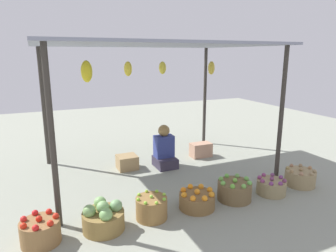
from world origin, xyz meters
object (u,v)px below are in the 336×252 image
wooden_crate_near_vendor (201,150)px  basket_cabbages (103,218)px  basket_purple_onions (271,186)px  basket_limes (152,208)px  basket_green_apples (234,190)px  basket_potatoes (300,177)px  vendor_person (164,151)px  basket_oranges (197,200)px  wooden_crate_stacked_rear (127,162)px  basket_red_tomatoes (40,231)px

wooden_crate_near_vendor → basket_cabbages: bearing=-142.2°
basket_cabbages → basket_purple_onions: (2.48, -0.05, -0.04)m
basket_cabbages → basket_limes: size_ratio=1.24×
basket_green_apples → basket_potatoes: 1.25m
vendor_person → basket_purple_onions: vendor_person is taller
vendor_person → basket_purple_onions: 1.96m
basket_oranges → basket_potatoes: (1.85, -0.01, 0.01)m
basket_green_apples → basket_purple_onions: size_ratio=1.13×
basket_oranges → wooden_crate_near_vendor: (1.11, 1.83, 0.03)m
basket_cabbages → basket_potatoes: bearing=0.0°
basket_cabbages → basket_purple_onions: basket_cabbages is taller
basket_cabbages → basket_potatoes: 3.11m
wooden_crate_near_vendor → wooden_crate_stacked_rear: bearing=-178.1°
basket_green_apples → basket_purple_onions: bearing=-6.1°
basket_purple_onions → wooden_crate_near_vendor: bearing=93.4°
basket_purple_onions → basket_red_tomatoes: bearing=178.7°
basket_oranges → basket_purple_onions: bearing=-3.0°
basket_green_apples → basket_potatoes: size_ratio=1.04×
vendor_person → wooden_crate_near_vendor: (0.89, 0.21, -0.16)m
wooden_crate_stacked_rear → basket_oranges: bearing=-75.9°
basket_potatoes → vendor_person: bearing=135.2°
basket_limes → wooden_crate_stacked_rear: bearing=83.4°
basket_limes → basket_oranges: (0.65, -0.00, -0.03)m
basket_red_tomatoes → basket_green_apples: basket_red_tomatoes is taller
basket_purple_onions → basket_potatoes: size_ratio=0.92×
vendor_person → basket_purple_onions: (1.00, -1.68, -0.19)m
basket_cabbages → wooden_crate_near_vendor: 3.00m
basket_red_tomatoes → basket_cabbages: (0.69, -0.02, 0.01)m
basket_red_tomatoes → basket_limes: size_ratio=1.07×
basket_green_apples → wooden_crate_stacked_rear: bearing=120.8°
basket_oranges → wooden_crate_near_vendor: bearing=58.8°
wooden_crate_near_vendor → basket_oranges: bearing=-121.2°
basket_red_tomatoes → basket_cabbages: bearing=-1.6°
basket_potatoes → wooden_crate_near_vendor: basket_potatoes is taller
basket_red_tomatoes → wooden_crate_near_vendor: 3.55m
basket_cabbages → wooden_crate_near_vendor: (2.37, 1.84, -0.01)m
basket_red_tomatoes → vendor_person: bearing=36.6°
vendor_person → basket_purple_onions: size_ratio=1.83×
vendor_person → basket_limes: size_ratio=1.96×
basket_oranges → basket_green_apples: size_ratio=1.00×
wooden_crate_near_vendor → wooden_crate_stacked_rear: 1.55m
wooden_crate_near_vendor → basket_purple_onions: bearing=-86.6°
basket_potatoes → wooden_crate_stacked_rear: 2.91m
basket_cabbages → basket_green_apples: size_ratio=1.02×
vendor_person → basket_red_tomatoes: 2.70m
basket_cabbages → basket_oranges: 1.26m
basket_oranges → basket_potatoes: basket_potatoes is taller
basket_oranges → wooden_crate_stacked_rear: (-0.45, 1.78, 0.01)m
basket_red_tomatoes → wooden_crate_near_vendor: bearing=30.8°
vendor_person → basket_red_tomatoes: bearing=-143.4°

